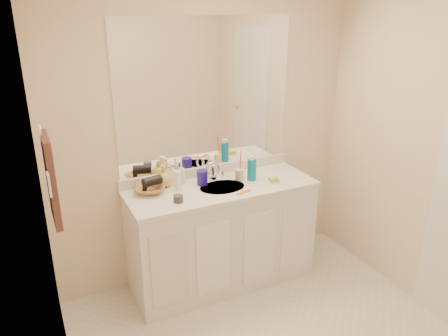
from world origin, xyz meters
TOP-DOWN VIEW (x-y plane):
  - wall_back at (0.00, 1.30)m, footprint 2.60×0.02m
  - wall_left at (-1.30, 0.00)m, footprint 0.02×2.60m
  - vanity_cabinet at (0.00, 1.02)m, footprint 1.50×0.55m
  - countertop at (0.00, 1.02)m, footprint 1.52×0.57m
  - backsplash at (0.00, 1.29)m, footprint 1.52×0.03m
  - sink_basin at (0.00, 1.00)m, footprint 0.37×0.37m
  - faucet at (0.00, 1.18)m, footprint 0.02×0.02m
  - mirror at (0.00, 1.29)m, footprint 1.48×0.01m
  - blue_mug at (-0.12, 1.12)m, footprint 0.09×0.09m
  - tan_cup at (0.19, 1.08)m, footprint 0.07×0.07m
  - toothbrush at (0.20, 1.08)m, footprint 0.02×0.04m
  - mouthwash_bottle at (0.28, 1.03)m, footprint 0.09×0.09m
  - soap_dish at (0.42, 0.91)m, footprint 0.12×0.10m
  - green_soap at (0.42, 0.91)m, footprint 0.08×0.06m
  - orange_comb at (0.10, 0.83)m, footprint 0.14×0.06m
  - dark_jar at (-0.41, 0.90)m, footprint 0.10×0.10m
  - extra_white_bottle at (-0.33, 1.10)m, footprint 0.05×0.05m
  - soap_bottle_white at (-0.26, 1.22)m, footprint 0.09×0.09m
  - soap_bottle_cream at (-0.34, 1.23)m, footprint 0.09×0.09m
  - soap_bottle_yellow at (-0.41, 1.22)m, footprint 0.16×0.16m
  - wicker_basket at (-0.54, 1.15)m, footprint 0.29×0.29m
  - hair_dryer at (-0.52, 1.15)m, footprint 0.16×0.11m
  - towel_ring at (-1.27, 0.77)m, footprint 0.01×0.11m
  - hand_towel at (-1.25, 0.77)m, footprint 0.04×0.32m
  - switch_plate at (-1.27, 0.57)m, footprint 0.01×0.08m

SIDE VIEW (x-z plane):
  - vanity_cabinet at x=0.00m, z-range 0.00..0.85m
  - countertop at x=0.00m, z-range 0.85..0.88m
  - sink_basin at x=0.00m, z-range 0.86..0.88m
  - orange_comb at x=0.10m, z-range 0.88..0.89m
  - soap_dish at x=0.42m, z-range 0.88..0.89m
  - green_soap at x=0.42m, z-range 0.89..0.92m
  - dark_jar at x=-0.41m, z-range 0.88..0.93m
  - wicker_basket at x=-0.54m, z-range 0.88..0.94m
  - backsplash at x=0.00m, z-range 0.88..0.96m
  - tan_cup at x=0.19m, z-range 0.88..0.97m
  - faucet at x=0.00m, z-range 0.88..0.99m
  - blue_mug at x=-0.12m, z-range 0.88..1.00m
  - extra_white_bottle at x=-0.33m, z-range 0.88..1.04m
  - soap_bottle_yellow at x=-0.41m, z-range 0.88..1.05m
  - soap_bottle_white at x=-0.26m, z-range 0.88..1.05m
  - mouthwash_bottle at x=0.28m, z-range 0.88..1.06m
  - hair_dryer at x=-0.52m, z-range 0.93..1.01m
  - soap_bottle_cream at x=-0.34m, z-range 0.88..1.06m
  - toothbrush at x=0.20m, z-range 0.93..1.13m
  - wall_back at x=0.00m, z-range 0.00..2.40m
  - wall_left at x=-1.30m, z-range 0.00..2.40m
  - hand_towel at x=-1.25m, z-range 0.98..1.52m
  - switch_plate at x=-1.27m, z-range 1.24..1.36m
  - towel_ring at x=-1.27m, z-range 1.49..1.61m
  - mirror at x=0.00m, z-range 0.96..2.16m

